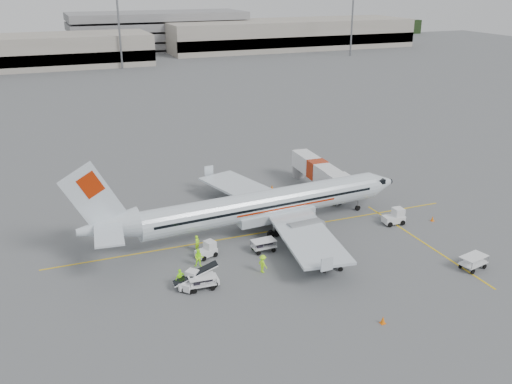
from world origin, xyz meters
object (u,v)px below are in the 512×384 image
at_px(aircraft, 265,186).
at_px(tug_mid, 206,250).
at_px(tug_fore, 394,216).
at_px(jet_bridge, 317,176).
at_px(belt_loader, 198,273).
at_px(tug_aft, 190,281).

relative_size(aircraft, tug_mid, 18.02).
xyz_separation_m(tug_fore, tug_mid, (-20.94, 0.07, -0.12)).
bearing_deg(jet_bridge, belt_loader, -138.38).
height_order(jet_bridge, tug_mid, jet_bridge).
bearing_deg(jet_bridge, tug_aft, -139.17).
bearing_deg(aircraft, jet_bridge, 34.59).
distance_m(belt_loader, tug_mid, 5.51).
distance_m(aircraft, belt_loader, 13.63).
height_order(aircraft, jet_bridge, aircraft).
relative_size(belt_loader, tug_aft, 2.39).
distance_m(jet_bridge, belt_loader, 26.61).
distance_m(aircraft, tug_fore, 14.49).
bearing_deg(tug_aft, aircraft, -1.36).
height_order(aircraft, tug_fore, aircraft).
bearing_deg(tug_aft, tug_mid, 18.11).
distance_m(belt_loader, tug_fore, 23.74).
height_order(tug_mid, tug_aft, same).
bearing_deg(belt_loader, tug_aft, -166.99).
bearing_deg(belt_loader, aircraft, 44.64).
bearing_deg(tug_mid, jet_bridge, 15.16).
bearing_deg(jet_bridge, tug_fore, -75.23).
xyz_separation_m(jet_bridge, tug_aft, (-21.06, -17.28, -1.15)).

